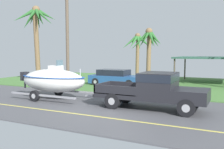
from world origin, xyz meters
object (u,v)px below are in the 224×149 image
at_px(boat_on_trailer, 53,80).
at_px(palm_tree_near_left, 36,25).
at_px(parked_sedan_near, 115,78).
at_px(palm_tree_mid, 138,45).
at_px(utility_pole, 67,36).
at_px(pickup_truck_towing, 157,89).
at_px(carport_awning, 215,58).
at_px(palm_tree_far_right, 149,43).

relative_size(boat_on_trailer, palm_tree_near_left, 0.84).
bearing_deg(parked_sedan_near, palm_tree_mid, 94.03).
height_order(parked_sedan_near, utility_pole, utility_pole).
bearing_deg(pickup_truck_towing, boat_on_trailer, 180.00).
height_order(pickup_truck_towing, utility_pole, utility_pole).
xyz_separation_m(palm_tree_near_left, utility_pole, (4.07, -1.03, -1.11)).
distance_m(carport_awning, palm_tree_mid, 8.22).
distance_m(palm_tree_near_left, palm_tree_far_right, 9.89).
relative_size(parked_sedan_near, palm_tree_far_right, 0.93).
xyz_separation_m(pickup_truck_towing, utility_pole, (-8.19, 3.77, 3.07)).
height_order(parked_sedan_near, palm_tree_mid, palm_tree_mid).
xyz_separation_m(pickup_truck_towing, palm_tree_near_left, (-12.26, 4.81, 4.18)).
xyz_separation_m(boat_on_trailer, palm_tree_far_right, (3.36, 8.42, 2.45)).
xyz_separation_m(pickup_truck_towing, carport_awning, (1.67, 12.53, 1.30)).
relative_size(pickup_truck_towing, palm_tree_near_left, 0.84).
relative_size(pickup_truck_towing, boat_on_trailer, 1.00).
relative_size(palm_tree_far_right, utility_pole, 0.62).
height_order(carport_awning, utility_pole, utility_pole).
distance_m(palm_tree_mid, utility_pole, 10.39).
bearing_deg(palm_tree_near_left, boat_on_trailer, -40.11).
distance_m(parked_sedan_near, palm_tree_mid, 7.26).
distance_m(carport_awning, palm_tree_far_right, 6.49).
bearing_deg(boat_on_trailer, utility_pole, 113.43).
xyz_separation_m(pickup_truck_towing, palm_tree_mid, (-6.31, 13.99, 2.65)).
bearing_deg(carport_awning, palm_tree_near_left, -150.97).
bearing_deg(pickup_truck_towing, utility_pole, 155.24).
height_order(carport_awning, palm_tree_mid, palm_tree_mid).
xyz_separation_m(palm_tree_mid, palm_tree_far_right, (3.13, -5.57, -0.09)).
bearing_deg(palm_tree_mid, pickup_truck_towing, -65.71).
height_order(palm_tree_near_left, palm_tree_far_right, palm_tree_near_left).
relative_size(boat_on_trailer, carport_awning, 0.86).
height_order(boat_on_trailer, utility_pole, utility_pole).
height_order(palm_tree_near_left, palm_tree_mid, palm_tree_near_left).
distance_m(palm_tree_near_left, utility_pole, 4.34).
xyz_separation_m(palm_tree_near_left, palm_tree_mid, (5.94, 9.18, -1.52)).
distance_m(pickup_truck_towing, boat_on_trailer, 6.55).
bearing_deg(carport_awning, palm_tree_mid, 169.66).
bearing_deg(palm_tree_near_left, pickup_truck_towing, -21.41).
bearing_deg(carport_awning, palm_tree_far_right, -139.70).
distance_m(parked_sedan_near, palm_tree_far_right, 4.08).
relative_size(pickup_truck_towing, palm_tree_far_right, 1.17).
bearing_deg(utility_pole, palm_tree_mid, 79.61).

